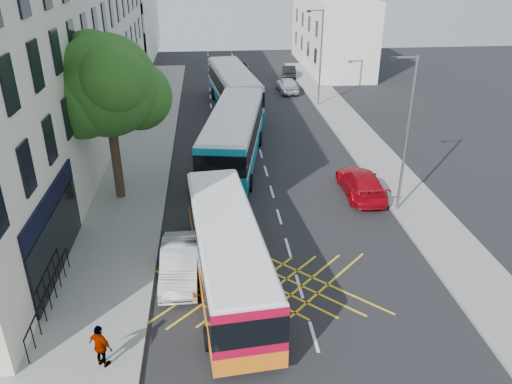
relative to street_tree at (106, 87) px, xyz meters
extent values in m
cube|color=gray|center=(0.01, 0.03, -6.22)|extent=(5.00, 70.00, 0.15)
cube|color=gray|center=(16.01, 0.03, -6.22)|extent=(3.00, 70.00, 0.15)
cube|color=beige|center=(-5.49, 9.53, 0.21)|extent=(8.00, 45.00, 13.00)
cube|color=black|center=(-1.44, -6.97, -2.89)|extent=(0.12, 7.00, 0.90)
cube|color=black|center=(-1.44, -6.97, -4.69)|extent=(0.12, 7.00, 2.60)
cube|color=silver|center=(-5.49, 40.03, -1.29)|extent=(8.00, 20.00, 10.00)
cube|color=silver|center=(19.51, 33.03, -2.29)|extent=(6.00, 18.00, 8.00)
cylinder|color=#382619|center=(0.01, 0.03, -3.94)|extent=(0.50, 0.50, 4.40)
sphere|color=#245017|center=(0.01, 0.03, 0.06)|extent=(5.20, 5.20, 5.20)
sphere|color=#245017|center=(1.41, 0.83, -0.74)|extent=(3.60, 3.60, 3.60)
sphere|color=#245017|center=(-1.19, -0.57, -0.54)|extent=(3.80, 3.80, 3.80)
sphere|color=#245017|center=(0.61, -1.27, 0.66)|extent=(3.40, 3.40, 3.40)
sphere|color=#245017|center=(-0.79, 1.13, 1.06)|extent=(3.20, 3.20, 3.20)
cylinder|color=slate|center=(14.81, -2.97, -2.14)|extent=(0.14, 0.14, 8.00)
cylinder|color=slate|center=(14.21, -2.97, 1.76)|extent=(1.20, 0.10, 0.10)
cube|color=black|center=(13.61, -2.97, 1.71)|extent=(0.35, 0.15, 0.18)
cylinder|color=slate|center=(14.81, 17.03, -2.14)|extent=(0.14, 0.14, 8.00)
cylinder|color=slate|center=(14.21, 17.03, 1.76)|extent=(1.20, 0.10, 0.10)
cube|color=black|center=(13.61, 17.03, 1.71)|extent=(0.35, 0.15, 0.18)
cube|color=silver|center=(5.60, -8.56, -4.70)|extent=(3.33, 10.64, 2.52)
cube|color=silver|center=(5.60, -8.56, -3.39)|extent=(3.12, 10.42, 0.11)
cube|color=black|center=(5.60, -8.56, -4.34)|extent=(3.39, 10.71, 1.05)
cube|color=orange|center=(5.60, -8.56, -5.58)|extent=(3.38, 10.70, 0.71)
cube|color=#B20929|center=(6.08, -13.74, -4.67)|extent=(2.42, 0.32, 2.38)
cube|color=#FF0C0C|center=(5.14, -13.84, -5.34)|extent=(0.25, 0.08, 0.25)
cube|color=#FF0C0C|center=(7.01, -13.66, -5.34)|extent=(0.25, 0.08, 0.25)
cylinder|color=black|center=(4.15, -5.82, -5.86)|extent=(0.34, 0.88, 0.86)
cylinder|color=black|center=(6.52, -5.61, -5.86)|extent=(0.34, 0.88, 0.86)
cylinder|color=black|center=(4.74, -12.17, -5.86)|extent=(0.34, 0.88, 0.86)
cylinder|color=black|center=(7.11, -11.96, -5.86)|extent=(0.34, 0.88, 0.86)
cube|color=silver|center=(6.62, 4.62, -4.43)|extent=(4.89, 12.50, 2.94)
cube|color=silver|center=(6.62, 4.62, -2.91)|extent=(4.63, 12.22, 0.13)
cube|color=black|center=(6.62, 4.62, -4.02)|extent=(4.96, 12.56, 1.22)
cube|color=#0B6C94|center=(6.62, 4.62, -5.46)|extent=(4.95, 12.55, 0.83)
cube|color=#0C7E99|center=(5.55, -1.35, -4.41)|extent=(2.79, 0.60, 2.77)
cube|color=#FF0C0C|center=(4.43, -1.16, -5.18)|extent=(0.26, 0.10, 0.25)
cube|color=#FF0C0C|center=(6.66, -1.56, -5.18)|extent=(0.26, 0.10, 0.25)
cylinder|color=black|center=(5.85, 8.14, -5.79)|extent=(0.48, 1.04, 1.00)
cylinder|color=black|center=(8.58, 7.65, -5.79)|extent=(0.48, 1.04, 1.00)
cylinder|color=black|center=(4.53, 0.83, -5.79)|extent=(0.48, 1.04, 1.00)
cylinder|color=black|center=(7.26, 0.34, -5.79)|extent=(0.48, 1.04, 1.00)
cube|color=silver|center=(7.31, 17.19, -4.48)|extent=(4.05, 12.16, 2.87)
cube|color=silver|center=(7.31, 17.19, -2.99)|extent=(3.81, 11.90, 0.13)
cube|color=black|center=(7.31, 17.19, -4.07)|extent=(4.12, 12.22, 1.19)
cube|color=#0D76A2|center=(7.31, 17.19, -5.48)|extent=(4.11, 12.21, 0.81)
cube|color=silver|center=(7.99, 11.29, -4.45)|extent=(2.74, 0.41, 2.71)
cube|color=#FF0C0C|center=(6.89, 11.16, -5.21)|extent=(0.26, 0.09, 0.25)
cube|color=#FF0C0C|center=(9.08, 11.41, -5.21)|extent=(0.26, 0.09, 0.25)
cylinder|color=black|center=(5.59, 20.26, -5.80)|extent=(0.41, 1.00, 0.98)
cylinder|color=black|center=(8.28, 20.57, -5.80)|extent=(0.41, 1.00, 0.98)
cylinder|color=black|center=(6.42, 13.05, -5.80)|extent=(0.41, 1.00, 0.98)
cylinder|color=black|center=(9.11, 13.35, -5.80)|extent=(0.41, 1.00, 0.98)
imported|color=#B1B4B9|center=(3.61, -7.85, -5.58)|extent=(1.52, 4.34, 1.43)
imported|color=#B40713|center=(13.45, -0.80, -5.57)|extent=(2.08, 4.98, 1.44)
imported|color=#3E4046|center=(8.80, 30.65, -5.64)|extent=(2.48, 4.81, 1.30)
imported|color=#B6B8BF|center=(12.81, 22.09, -5.57)|extent=(1.92, 4.31, 1.44)
imported|color=black|center=(14.01, 28.62, -5.67)|extent=(1.67, 3.86, 1.24)
imported|color=gray|center=(1.29, -12.77, -5.34)|extent=(1.00, 0.84, 1.61)
camera|label=1|loc=(5.09, -25.52, 6.20)|focal=35.00mm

